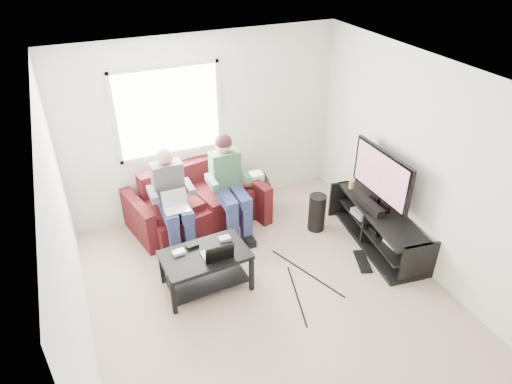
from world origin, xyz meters
TOP-DOWN VIEW (x-y plane):
  - floor at (0.00, 0.00)m, footprint 4.50×4.50m
  - ceiling at (0.00, 0.00)m, footprint 4.50×4.50m
  - wall_back at (0.00, 2.25)m, footprint 4.50×0.00m
  - wall_front at (0.00, -2.25)m, footprint 4.50×0.00m
  - wall_left at (-2.00, 0.00)m, footprint 0.00×4.50m
  - wall_right at (2.00, 0.00)m, footprint 0.00×4.50m
  - window at (-0.50, 2.23)m, footprint 1.48×0.04m
  - sofa at (-0.33, 1.82)m, footprint 1.99×1.16m
  - person_left at (-0.73, 1.50)m, footprint 0.40×0.70m
  - person_right at (0.07, 1.52)m, footprint 0.40×0.71m
  - laptop_silver at (-0.73, 1.29)m, footprint 0.37×0.30m
  - coffee_table at (-0.63, 0.49)m, footprint 1.04×0.67m
  - laptop_black at (-0.51, 0.41)m, footprint 0.34×0.25m
  - controller_a at (-0.91, 0.61)m, footprint 0.15×0.10m
  - controller_b at (-0.73, 0.67)m, footprint 0.15×0.11m
  - controller_c at (-0.33, 0.64)m, footprint 0.14×0.09m
  - tv_stand at (1.77, 0.36)m, footprint 0.72×1.72m
  - tv at (1.77, 0.46)m, footprint 0.12×1.10m
  - soundbar at (1.65, 0.46)m, footprint 0.12×0.50m
  - drink_cup at (1.72, 0.99)m, footprint 0.08×0.08m
  - console_white at (1.77, -0.04)m, footprint 0.30×0.22m
  - console_grey at (1.77, 0.66)m, footprint 0.34×0.26m
  - console_black at (1.77, 0.31)m, footprint 0.38×0.30m
  - subwoofer at (1.19, 0.99)m, footprint 0.24×0.24m
  - keyboard_floor at (1.37, 0.09)m, footprint 0.29×0.47m
  - end_table at (0.56, 1.75)m, footprint 0.38×0.38m

SIDE VIEW (x-z plane):
  - floor at x=0.00m, z-range 0.00..0.00m
  - keyboard_floor at x=1.37m, z-range 0.00..0.02m
  - tv_stand at x=1.77m, z-range -0.03..0.52m
  - subwoofer at x=1.19m, z-range 0.00..0.55m
  - end_table at x=0.56m, z-range -0.03..0.63m
  - sofa at x=-0.33m, z-range -0.11..0.74m
  - console_white at x=1.77m, z-range 0.29..0.35m
  - console_black at x=1.77m, z-range 0.29..0.36m
  - console_grey at x=1.77m, z-range 0.29..0.37m
  - coffee_table at x=-0.63m, z-range 0.12..0.62m
  - controller_a at x=-0.91m, z-range 0.50..0.54m
  - controller_b at x=-0.73m, z-range 0.50..0.54m
  - controller_c at x=-0.33m, z-range 0.50..0.54m
  - soundbar at x=1.65m, z-range 0.55..0.65m
  - drink_cup at x=1.72m, z-range 0.55..0.67m
  - laptop_black at x=-0.51m, z-range 0.50..0.74m
  - laptop_silver at x=-0.73m, z-range 0.60..0.84m
  - person_left at x=-0.73m, z-range 0.07..1.42m
  - person_right at x=0.07m, z-range 0.10..1.50m
  - tv at x=1.77m, z-range 0.61..1.42m
  - wall_back at x=0.00m, z-range -0.95..3.55m
  - wall_front at x=0.00m, z-range -0.95..3.55m
  - wall_left at x=-2.00m, z-range -0.95..3.55m
  - wall_right at x=2.00m, z-range -0.95..3.55m
  - window at x=-0.50m, z-range 0.96..2.24m
  - ceiling at x=0.00m, z-range 2.60..2.60m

